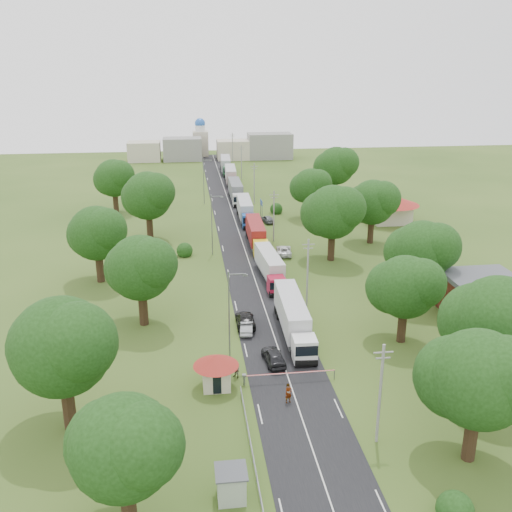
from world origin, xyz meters
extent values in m
plane|color=#324C19|center=(0.00, 0.00, 0.00)|extent=(260.00, 260.00, 0.00)
cube|color=black|center=(0.00, 20.00, 0.00)|extent=(8.00, 200.00, 0.04)
cylinder|color=slate|center=(-4.50, -25.00, 0.55)|extent=(0.20, 0.20, 1.10)
cube|color=slate|center=(-4.50, -25.00, 1.05)|extent=(0.35, 0.35, 0.25)
cylinder|color=red|center=(0.00, -25.00, 1.00)|extent=(9.00, 0.12, 0.12)
cylinder|color=slate|center=(4.50, -25.00, 0.50)|extent=(0.10, 0.10, 1.00)
cube|color=beige|center=(-7.20, -25.00, 1.20)|extent=(2.60, 2.60, 2.40)
cone|color=maroon|center=(-7.20, -25.00, 2.90)|extent=(4.40, 4.40, 1.10)
cube|color=black|center=(-5.89, -25.00, 1.40)|extent=(0.02, 1.20, 0.90)
cube|color=black|center=(-7.20, -26.31, 1.00)|extent=(0.80, 0.02, 1.90)
cube|color=#99A593|center=(-7.00, -40.00, 1.15)|extent=(2.00, 2.00, 2.30)
cube|color=#47494F|center=(-7.00, -40.00, 2.35)|extent=(2.30, 2.30, 0.12)
cube|color=black|center=(-5.99, -40.00, 1.30)|extent=(0.02, 1.00, 0.80)
cylinder|color=slate|center=(5.20, 33.80, 2.00)|extent=(0.12, 0.12, 4.00)
cylinder|color=slate|center=(5.20, 36.20, 2.00)|extent=(0.12, 0.12, 4.00)
cube|color=navy|center=(5.20, 35.00, 3.60)|extent=(0.06, 3.00, 1.00)
cube|color=silver|center=(5.20, 35.00, 3.60)|extent=(0.07, 3.10, 0.06)
cylinder|color=gray|center=(5.50, -35.00, 4.50)|extent=(0.24, 0.24, 9.00)
cube|color=gray|center=(5.50, -35.00, 8.30)|extent=(1.60, 0.10, 0.10)
cube|color=gray|center=(5.50, -35.00, 7.80)|extent=(1.20, 0.10, 0.10)
cylinder|color=gray|center=(5.50, -7.00, 4.50)|extent=(0.24, 0.24, 9.00)
cube|color=gray|center=(5.50, -7.00, 8.30)|extent=(1.60, 0.10, 0.10)
cube|color=gray|center=(5.50, -7.00, 7.80)|extent=(1.20, 0.10, 0.10)
cylinder|color=gray|center=(5.50, 21.00, 4.50)|extent=(0.24, 0.24, 9.00)
cube|color=gray|center=(5.50, 21.00, 8.30)|extent=(1.60, 0.10, 0.10)
cube|color=gray|center=(5.50, 21.00, 7.80)|extent=(1.20, 0.10, 0.10)
cylinder|color=gray|center=(5.50, 49.00, 4.50)|extent=(0.24, 0.24, 9.00)
cube|color=gray|center=(5.50, 49.00, 8.30)|extent=(1.60, 0.10, 0.10)
cube|color=gray|center=(5.50, 49.00, 7.80)|extent=(1.20, 0.10, 0.10)
cylinder|color=gray|center=(5.50, 77.00, 4.50)|extent=(0.24, 0.24, 9.00)
cube|color=gray|center=(5.50, 77.00, 8.30)|extent=(1.60, 0.10, 0.10)
cube|color=gray|center=(5.50, 77.00, 7.80)|extent=(1.20, 0.10, 0.10)
cylinder|color=gray|center=(5.50, 105.00, 4.50)|extent=(0.24, 0.24, 9.00)
cube|color=gray|center=(5.50, 105.00, 8.30)|extent=(1.60, 0.10, 0.10)
cube|color=gray|center=(5.50, 105.00, 7.80)|extent=(1.20, 0.10, 0.10)
cylinder|color=slate|center=(-5.50, -20.00, 5.00)|extent=(0.16, 0.16, 10.00)
cube|color=slate|center=(-4.60, -20.00, 9.70)|extent=(1.80, 0.10, 0.10)
cube|color=slate|center=(-3.80, -20.00, 9.55)|extent=(0.50, 0.22, 0.15)
cylinder|color=slate|center=(-5.50, 15.00, 5.00)|extent=(0.16, 0.16, 10.00)
cube|color=slate|center=(-4.60, 15.00, 9.70)|extent=(1.80, 0.10, 0.10)
cube|color=slate|center=(-3.80, 15.00, 9.55)|extent=(0.50, 0.22, 0.15)
cylinder|color=slate|center=(-5.50, 50.00, 5.00)|extent=(0.16, 0.16, 10.00)
cube|color=slate|center=(-4.60, 50.00, 9.70)|extent=(1.80, 0.10, 0.10)
cube|color=slate|center=(-3.80, 50.00, 9.55)|extent=(0.50, 0.22, 0.15)
cylinder|color=#382616|center=(12.00, -38.00, 2.10)|extent=(1.08, 1.08, 4.20)
sphere|color=black|center=(12.00, -38.00, 7.22)|extent=(7.70, 7.70, 7.70)
sphere|color=black|center=(13.38, -39.10, 8.05)|extent=(6.05, 6.05, 6.05)
sphere|color=black|center=(10.90, -36.62, 6.67)|extent=(6.60, 6.60, 6.60)
cylinder|color=#382616|center=(18.00, -30.00, 2.27)|extent=(1.12, 1.12, 4.55)
sphere|color=black|center=(18.00, -30.00, 7.85)|extent=(8.40, 8.40, 8.40)
sphere|color=black|center=(16.80, -28.50, 7.25)|extent=(7.20, 7.20, 7.20)
cylinder|color=#382616|center=(14.00, -18.00, 1.92)|extent=(1.04, 1.04, 3.85)
sphere|color=black|center=(14.00, -18.00, 6.60)|extent=(7.00, 7.00, 7.00)
sphere|color=black|center=(15.25, -19.00, 7.35)|extent=(5.50, 5.50, 5.50)
sphere|color=black|center=(13.00, -16.75, 6.10)|extent=(6.00, 6.00, 6.00)
cylinder|color=#382616|center=(20.00, -8.00, 2.10)|extent=(1.08, 1.08, 4.20)
sphere|color=black|center=(20.00, -8.00, 7.22)|extent=(7.70, 7.70, 7.70)
sphere|color=black|center=(21.38, -9.10, 8.05)|extent=(6.05, 6.05, 6.05)
sphere|color=black|center=(18.90, -6.62, 6.67)|extent=(6.60, 6.60, 6.60)
cylinder|color=#382616|center=(13.00, 10.00, 2.27)|extent=(1.12, 1.12, 4.55)
sphere|color=black|center=(13.00, 10.00, 7.85)|extent=(8.40, 8.40, 8.40)
sphere|color=black|center=(14.50, 8.80, 8.75)|extent=(6.60, 6.60, 6.60)
sphere|color=black|center=(11.80, 11.50, 7.25)|extent=(7.20, 7.20, 7.20)
cylinder|color=#382616|center=(22.00, 18.00, 2.10)|extent=(1.08, 1.08, 4.20)
sphere|color=black|center=(22.00, 18.00, 7.22)|extent=(7.70, 7.70, 7.70)
sphere|color=black|center=(23.38, 16.90, 8.05)|extent=(6.05, 6.05, 6.05)
sphere|color=black|center=(20.90, 19.38, 6.67)|extent=(6.60, 6.60, 6.60)
cylinder|color=#382616|center=(15.00, 35.00, 1.92)|extent=(1.04, 1.04, 3.85)
sphere|color=black|center=(15.00, 35.00, 6.60)|extent=(7.00, 7.00, 7.00)
sphere|color=black|center=(16.25, 34.00, 7.35)|extent=(5.50, 5.50, 5.50)
sphere|color=black|center=(14.00, 36.25, 6.10)|extent=(6.00, 6.00, 6.00)
cylinder|color=#382616|center=(24.00, 50.00, 2.27)|extent=(1.12, 1.12, 4.55)
sphere|color=black|center=(24.00, 50.00, 7.85)|extent=(8.40, 8.40, 8.40)
sphere|color=black|center=(25.50, 48.80, 8.75)|extent=(6.60, 6.60, 6.60)
sphere|color=black|center=(22.80, 51.50, 7.25)|extent=(7.20, 7.20, 7.20)
cylinder|color=#382616|center=(-14.00, -42.00, 1.92)|extent=(1.04, 1.04, 3.85)
sphere|color=black|center=(-14.00, -42.00, 6.60)|extent=(7.00, 7.00, 7.00)
sphere|color=black|center=(-12.75, -43.00, 7.35)|extent=(5.50, 5.50, 5.50)
sphere|color=black|center=(-15.00, -40.75, 6.10)|extent=(6.00, 6.00, 6.00)
cylinder|color=#382616|center=(-20.00, -30.00, 2.27)|extent=(1.12, 1.12, 4.55)
sphere|color=black|center=(-20.00, -30.00, 7.85)|extent=(8.40, 8.40, 8.40)
sphere|color=black|center=(-18.50, -31.20, 8.75)|extent=(6.60, 6.60, 6.60)
sphere|color=black|center=(-21.20, -28.50, 7.25)|extent=(7.20, 7.20, 7.20)
cylinder|color=#382616|center=(-15.00, -10.00, 2.10)|extent=(1.08, 1.08, 4.20)
sphere|color=black|center=(-15.00, -10.00, 7.22)|extent=(7.70, 7.70, 7.70)
sphere|color=black|center=(-13.62, -11.10, 8.05)|extent=(6.05, 6.05, 6.05)
sphere|color=black|center=(-16.10, -8.62, 6.67)|extent=(6.60, 6.60, 6.60)
cylinder|color=#382616|center=(-22.00, 5.00, 2.10)|extent=(1.08, 1.08, 4.20)
sphere|color=black|center=(-22.00, 5.00, 7.22)|extent=(7.70, 7.70, 7.70)
sphere|color=black|center=(-20.62, 3.90, 8.05)|extent=(6.05, 6.05, 6.05)
sphere|color=black|center=(-23.10, 6.38, 6.67)|extent=(6.60, 6.60, 6.60)
cylinder|color=#382616|center=(-16.00, 25.00, 2.27)|extent=(1.12, 1.12, 4.55)
sphere|color=black|center=(-16.00, 25.00, 7.85)|extent=(8.40, 8.40, 8.40)
sphere|color=black|center=(-14.50, 23.80, 8.75)|extent=(6.60, 6.60, 6.60)
sphere|color=black|center=(-17.20, 26.50, 7.25)|extent=(7.20, 7.20, 7.20)
cylinder|color=#382616|center=(-24.00, 45.00, 2.10)|extent=(1.08, 1.08, 4.20)
sphere|color=black|center=(-24.00, 45.00, 7.22)|extent=(7.70, 7.70, 7.70)
sphere|color=black|center=(-22.62, 43.90, 8.05)|extent=(6.05, 6.05, 6.05)
sphere|color=black|center=(-25.10, 46.38, 6.67)|extent=(6.60, 6.60, 6.60)
cube|color=maroon|center=(26.00, -12.00, 2.30)|extent=(8.00, 6.00, 4.60)
cube|color=#47494F|center=(26.00, -12.00, 4.90)|extent=(8.60, 6.60, 0.60)
cube|color=beige|center=(30.00, 30.00, 2.00)|extent=(7.00, 5.00, 4.00)
cone|color=maroon|center=(30.00, 30.00, 4.90)|extent=(10.08, 10.08, 1.80)
cube|color=gray|center=(-10.00, 110.00, 3.50)|extent=(12.00, 8.00, 7.00)
cube|color=beige|center=(6.00, 110.00, 3.00)|extent=(10.00, 8.00, 6.00)
cube|color=gray|center=(18.00, 110.00, 4.00)|extent=(14.00, 8.00, 8.00)
cube|color=beige|center=(-22.00, 110.00, 3.00)|extent=(10.00, 8.00, 6.00)
cube|color=beige|center=(-4.00, 118.00, 4.00)|extent=(5.00, 5.00, 8.00)
cylinder|color=silver|center=(-4.00, 118.00, 9.00)|extent=(3.20, 3.20, 2.00)
sphere|color=#2659B2|center=(-4.00, 118.00, 10.60)|extent=(3.40, 3.40, 3.40)
cube|color=white|center=(2.19, -21.32, 1.58)|extent=(2.52, 2.52, 2.55)
cube|color=black|center=(2.19, -22.55, 1.94)|extent=(2.35, 0.09, 1.12)
cube|color=slate|center=(2.19, -22.49, 0.56)|extent=(2.25, 0.32, 0.36)
cube|color=slate|center=(2.19, -14.18, 0.76)|extent=(2.69, 11.79, 0.31)
cube|color=silver|center=(2.19, -13.87, 2.60)|extent=(2.90, 12.11, 3.06)
cylinder|color=black|center=(2.19, -22.24, 0.51)|extent=(2.40, 1.02, 1.02)
cylinder|color=black|center=(2.19, -20.40, 0.51)|extent=(2.40, 1.02, 1.02)
cylinder|color=black|center=(2.19, -10.61, 0.51)|extent=(2.40, 1.02, 1.02)
cylinder|color=black|center=(2.19, -9.08, 0.51)|extent=(2.40, 1.02, 1.02)
cube|color=#A2122E|center=(2.17, -3.00, 1.43)|extent=(2.35, 2.35, 2.30)
cube|color=black|center=(2.17, -4.11, 1.75)|extent=(2.11, 0.16, 1.01)
cube|color=slate|center=(2.17, -4.06, 0.51)|extent=(2.04, 0.38, 0.32)
cube|color=slate|center=(2.17, 3.44, 0.69)|extent=(2.80, 10.70, 0.28)
cube|color=silver|center=(2.17, 3.72, 2.35)|extent=(3.01, 10.99, 2.76)
cylinder|color=black|center=(2.17, -3.83, 0.46)|extent=(2.16, 0.92, 0.92)
cylinder|color=black|center=(2.17, -2.17, 0.46)|extent=(2.16, 0.92, 0.92)
cylinder|color=black|center=(2.17, 6.66, 0.46)|extent=(2.16, 0.92, 0.92)
cylinder|color=black|center=(2.17, 8.04, 0.46)|extent=(2.16, 0.92, 0.92)
cube|color=yellow|center=(2.15, 12.69, 1.52)|extent=(2.40, 2.40, 2.45)
cube|color=black|center=(2.15, 11.51, 1.86)|extent=(2.25, 0.07, 1.08)
cube|color=slate|center=(2.15, 11.57, 0.54)|extent=(2.16, 0.30, 0.34)
cube|color=slate|center=(2.15, 19.54, 0.73)|extent=(2.52, 11.30, 0.29)
cube|color=maroon|center=(2.15, 19.83, 2.49)|extent=(2.73, 11.60, 2.93)
cylinder|color=black|center=(2.15, 11.81, 0.49)|extent=(2.30, 0.98, 0.98)
cylinder|color=black|center=(2.15, 13.57, 0.49)|extent=(2.30, 0.98, 0.98)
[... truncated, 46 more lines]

